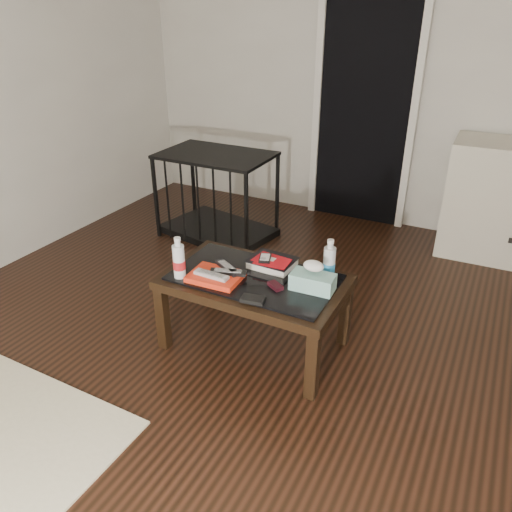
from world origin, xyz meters
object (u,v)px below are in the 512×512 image
Objects in this scene: water_bottle_left at (179,257)px; water_bottle_right at (329,260)px; textbook at (272,263)px; tissue_box at (313,282)px; pet_crate at (218,209)px; coffee_table at (255,286)px.

water_bottle_right is at bearing 25.30° from water_bottle_left.
tissue_box reaches higher than textbook.
pet_crate is at bearing 141.47° from water_bottle_right.
water_bottle_left is at bearing -152.66° from coffee_table.
coffee_table is at bearing -179.61° from tissue_box.
pet_crate reaches higher than textbook.
coffee_table is 1.62m from pet_crate.
tissue_box is at bearing -21.98° from textbook.
water_bottle_left is at bearing -154.70° from water_bottle_right.
textbook is 0.33m from tissue_box.
water_bottle_right is (0.74, 0.35, 0.00)m from water_bottle_left.
water_bottle_left is 1.03× the size of tissue_box.
coffee_table is at bearing -156.78° from water_bottle_right.
water_bottle_left is (-0.37, -0.19, 0.18)m from coffee_table.
water_bottle_left is 1.00× the size of water_bottle_right.
water_bottle_left is (0.64, -1.45, 0.35)m from pet_crate.
tissue_box is at bearing -104.87° from water_bottle_right.
pet_crate reaches higher than water_bottle_left.
water_bottle_left reaches higher than coffee_table.
tissue_box is (0.70, 0.21, -0.07)m from water_bottle_left.
coffee_table is at bearing 27.34° from water_bottle_left.
pet_crate reaches higher than tissue_box.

